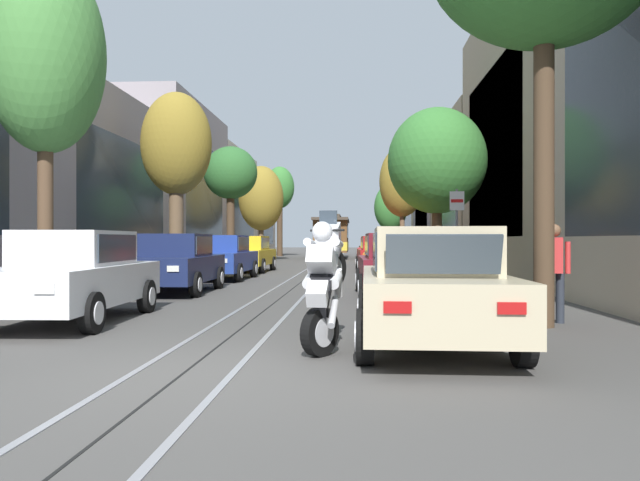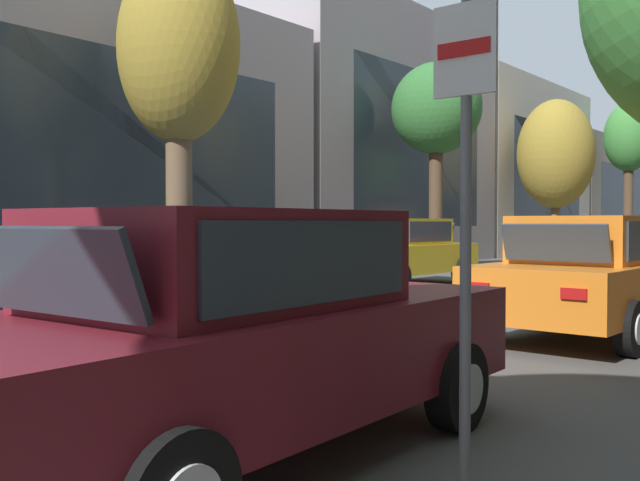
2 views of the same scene
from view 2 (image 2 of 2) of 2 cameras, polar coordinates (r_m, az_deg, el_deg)
The scene contains 12 objects.
ground_plane at distance 19.12m, azimuth 19.62°, elevation -3.12°, with size 160.00×160.00×0.00m, color #4C4947.
trolley_track_rails at distance 22.85m, azimuth 22.79°, elevation -2.40°, with size 1.14×67.21×0.01m.
building_facade_left at distance 25.24m, azimuth 0.52°, elevation 7.60°, with size 5.48×58.91×10.23m.
parked_car_blue_mid_left at distance 13.01m, azimuth -5.78°, elevation -1.64°, with size 2.06×4.39×1.58m.
parked_car_yellow_fourth_left at distance 17.10m, azimuth 6.40°, elevation -0.89°, with size 2.09×4.40×1.58m.
parked_car_maroon_second_right at distance 4.69m, azimuth -6.71°, elevation -7.20°, with size 2.07×4.39×1.58m.
parked_car_orange_mid_right at distance 10.24m, azimuth 20.74°, elevation -2.57°, with size 2.11×4.41×1.58m.
street_tree_kerb_left_second at distance 14.42m, azimuth -11.10°, elevation 14.29°, with size 2.52×2.16×6.68m.
street_tree_kerb_left_mid at distance 22.49m, azimuth 9.14°, elevation 10.00°, with size 2.82×2.42×6.34m.
street_tree_kerb_left_fourth at distance 31.18m, azimuth 18.09°, elevation 6.46°, with size 3.08×3.14×6.49m.
street_tree_kerb_left_far at distance 41.32m, azimuth 23.16°, elevation 7.27°, with size 2.51×2.44×7.73m.
street_sign_post at distance 3.86m, azimuth 11.39°, elevation 4.03°, with size 0.36×0.07×2.70m.
Camera 2 is at (6.13, 5.64, 1.51)m, focal length 40.61 mm.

